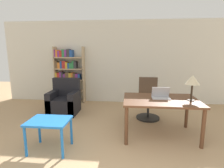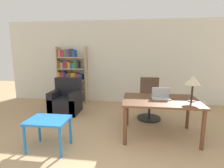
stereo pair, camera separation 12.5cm
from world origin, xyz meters
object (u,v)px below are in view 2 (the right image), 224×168
(desk, at_px, (160,104))
(side_table_blue, at_px, (48,124))
(table_lamp, at_px, (193,81))
(office_chair, at_px, (149,101))
(bookshelf, at_px, (70,76))
(laptop, at_px, (161,96))
(armchair, at_px, (66,101))

(desk, distance_m, side_table_blue, 2.13)
(table_lamp, distance_m, office_chair, 1.44)
(desk, bearing_deg, bookshelf, 140.66)
(desk, relative_size, table_lamp, 2.96)
(bookshelf, bearing_deg, laptop, -38.36)
(desk, relative_size, office_chair, 1.40)
(side_table_blue, bearing_deg, armchair, 103.07)
(office_chair, xyz_separation_m, side_table_blue, (-1.86, -1.73, 0.02))
(table_lamp, height_order, side_table_blue, table_lamp)
(office_chair, bearing_deg, bookshelf, 154.49)
(table_lamp, distance_m, bookshelf, 3.96)
(desk, relative_size, armchair, 1.53)
(desk, bearing_deg, table_lamp, -6.34)
(laptop, xyz_separation_m, bookshelf, (-2.69, 2.13, 0.06))
(office_chair, relative_size, armchair, 1.09)
(armchair, relative_size, bookshelf, 0.51)
(office_chair, bearing_deg, desk, -82.40)
(table_lamp, height_order, armchair, table_lamp)
(desk, bearing_deg, side_table_blue, -159.41)
(table_lamp, bearing_deg, side_table_blue, -164.97)
(table_lamp, relative_size, office_chair, 0.47)
(side_table_blue, xyz_separation_m, armchair, (-0.44, 1.88, -0.15))
(armchair, bearing_deg, bookshelf, 103.53)
(desk, height_order, laptop, laptop)
(armchair, bearing_deg, table_lamp, -21.78)
(bookshelf, bearing_deg, side_table_blue, -76.76)
(table_lamp, relative_size, armchair, 0.52)
(desk, xyz_separation_m, bookshelf, (-2.68, 2.20, 0.20))
(desk, bearing_deg, office_chair, 97.60)
(desk, height_order, armchair, armchair)
(bookshelf, bearing_deg, office_chair, -25.51)
(bookshelf, bearing_deg, table_lamp, -34.88)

